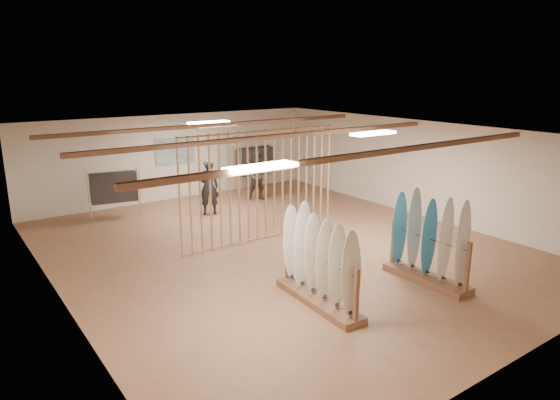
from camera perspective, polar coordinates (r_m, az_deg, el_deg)
floor at (r=12.19m, az=0.00°, el=-5.47°), size 12.00×12.00×0.00m
ceiling at (r=11.53m, az=0.00°, el=7.71°), size 12.00×12.00×0.00m
wall_back at (r=16.93m, az=-11.92°, el=4.83°), size 12.00×0.00×12.00m
wall_front at (r=7.94m, az=26.29°, el=-7.52°), size 12.00×0.00×12.00m
wall_left at (r=9.87m, az=-24.40°, el=-3.13°), size 0.00×12.00×12.00m
wall_right at (r=15.18m, az=15.59°, el=3.50°), size 0.00×12.00×12.00m
ceiling_slats at (r=11.54m, az=0.00°, el=7.32°), size 9.50×6.12×0.10m
light_panels at (r=11.54m, az=0.00°, el=7.42°), size 1.20×0.35×0.06m
bamboo_partition at (r=12.43m, az=-2.14°, el=1.65°), size 4.45×0.05×2.78m
poster at (r=16.88m, az=-11.93°, el=5.49°), size 1.40×0.03×0.90m
rack_left at (r=9.20m, az=4.46°, el=-8.32°), size 0.63×2.22×1.77m
rack_right at (r=10.53m, az=16.56°, el=-5.78°), size 0.51×1.93×1.83m
clothing_rack_a at (r=14.93m, az=-18.46°, el=1.35°), size 1.35×0.56×1.46m
clothing_rack_b at (r=17.75m, az=-2.87°, el=4.48°), size 1.53×0.51×1.64m
shopper_a at (r=14.90m, az=-8.19°, el=1.90°), size 0.81×0.67×1.89m
shopper_b at (r=16.36m, az=-2.46°, el=3.24°), size 1.16×1.08×1.93m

